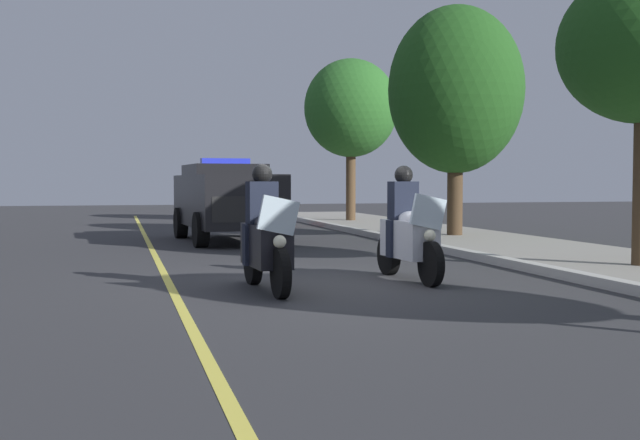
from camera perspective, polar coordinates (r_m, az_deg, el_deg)
The scene contains 9 objects.
ground_plane at distance 11.31m, azimuth 0.83°, elevation -4.71°, with size 80.00×80.00×0.00m, color #333335.
curb_strip at distance 12.73m, azimuth 16.74°, elevation -3.65°, with size 48.00×0.24×0.15m, color #B7B5AD.
lane_stripe_center at distance 10.95m, azimuth -10.62°, elevation -5.00°, with size 48.00×0.12×0.01m, color #E0D14C.
police_motorcycle_lead_left at distance 10.66m, azimuth -3.96°, elevation -1.40°, with size 2.14×0.61×1.72m.
police_motorcycle_lead_right at distance 11.84m, azimuth 6.40°, elevation -1.00°, with size 2.14×0.61×1.72m.
police_suv at distance 19.54m, azimuth -6.80°, elevation 1.57°, with size 5.02×2.34×2.05m.
cyclist_background at distance 25.91m, azimuth -2.61°, elevation 1.39°, with size 1.76×0.34×1.69m.
tree_far_back at distance 20.80m, azimuth 9.79°, elevation 9.21°, with size 3.47×3.47×5.88m.
tree_behind_suv at distance 28.33m, azimuth 2.25°, elevation 8.05°, with size 3.33×3.33×5.74m.
Camera 1 is at (10.82, -2.95, 1.48)m, focal length 44.27 mm.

